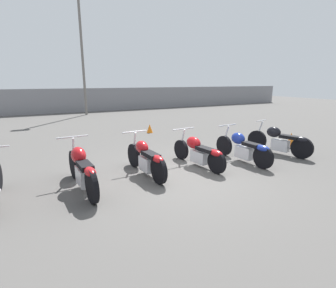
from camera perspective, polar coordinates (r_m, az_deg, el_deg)
name	(u,v)px	position (r m, az deg, el deg)	size (l,w,h in m)	color
ground_plane	(182,176)	(6.41, 3.03, -7.02)	(60.00, 60.00, 0.00)	#514F4C
fence_back	(78,100)	(20.42, -19.01, 8.96)	(40.00, 0.04, 1.72)	gray
light_pole_left	(81,43)	(18.90, -18.33, 20.23)	(0.70, 0.35, 7.93)	slate
motorcycle_slot_1	(82,169)	(5.80, -18.23, -5.14)	(0.70, 2.19, 1.04)	black
motorcycle_slot_2	(146,158)	(6.39, -4.82, -3.11)	(0.68, 2.02, 0.99)	black
motorcycle_slot_3	(199,152)	(7.08, 6.69, -1.66)	(0.72, 2.06, 0.94)	black
motorcycle_slot_4	(243,148)	(7.72, 16.09, -0.75)	(0.67, 2.11, 0.98)	black
motorcycle_slot_5	(280,141)	(8.92, 23.13, 0.68)	(0.75, 2.06, 1.01)	black
traffic_cone_near	(291,140)	(10.12, 25.16, 0.85)	(0.29, 0.29, 0.50)	orange
traffic_cone_far	(150,128)	(11.71, -4.00, 3.40)	(0.28, 0.28, 0.38)	orange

